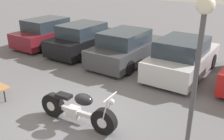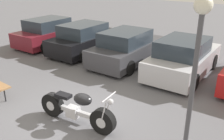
{
  "view_description": "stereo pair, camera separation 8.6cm",
  "coord_description": "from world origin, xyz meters",
  "px_view_note": "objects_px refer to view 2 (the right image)",
  "views": [
    {
      "loc": [
        4.35,
        -4.51,
        3.85
      ],
      "look_at": [
        0.1,
        1.75,
        0.85
      ],
      "focal_mm": 40.0,
      "sensor_mm": 36.0,
      "label": 1
    },
    {
      "loc": [
        4.42,
        -4.46,
        3.85
      ],
      "look_at": [
        0.1,
        1.75,
        0.85
      ],
      "focal_mm": 40.0,
      "sensor_mm": 36.0,
      "label": 2
    }
  ],
  "objects_px": {
    "parked_car_maroon": "(51,33)",
    "lamp_post": "(196,57)",
    "parked_car_silver": "(183,58)",
    "parked_car_dark_grey": "(127,48)",
    "motorcycle": "(76,109)",
    "parked_car_black": "(86,39)"
  },
  "relations": [
    {
      "from": "motorcycle",
      "to": "parked_car_black",
      "type": "height_order",
      "value": "parked_car_black"
    },
    {
      "from": "parked_car_black",
      "to": "parked_car_silver",
      "type": "height_order",
      "value": "same"
    },
    {
      "from": "motorcycle",
      "to": "parked_car_silver",
      "type": "bearing_deg",
      "value": 77.64
    },
    {
      "from": "lamp_post",
      "to": "parked_car_black",
      "type": "bearing_deg",
      "value": 143.31
    },
    {
      "from": "parked_car_maroon",
      "to": "parked_car_dark_grey",
      "type": "bearing_deg",
      "value": -1.2
    },
    {
      "from": "parked_car_maroon",
      "to": "parked_car_silver",
      "type": "distance_m",
      "value": 7.61
    },
    {
      "from": "parked_car_black",
      "to": "parked_car_dark_grey",
      "type": "bearing_deg",
      "value": -3.05
    },
    {
      "from": "parked_car_maroon",
      "to": "lamp_post",
      "type": "xyz_separation_m",
      "value": [
        9.49,
        -5.15,
        1.82
      ]
    },
    {
      "from": "motorcycle",
      "to": "parked_car_black",
      "type": "relative_size",
      "value": 0.57
    },
    {
      "from": "motorcycle",
      "to": "parked_car_black",
      "type": "distance_m",
      "value": 6.46
    },
    {
      "from": "parked_car_maroon",
      "to": "parked_car_dark_grey",
      "type": "height_order",
      "value": "same"
    },
    {
      "from": "motorcycle",
      "to": "parked_car_maroon",
      "type": "xyz_separation_m",
      "value": [
        -6.51,
        5.06,
        0.24
      ]
    },
    {
      "from": "parked_car_maroon",
      "to": "motorcycle",
      "type": "bearing_deg",
      "value": -37.84
    },
    {
      "from": "parked_car_silver",
      "to": "parked_car_dark_grey",
      "type": "bearing_deg",
      "value": -178.18
    },
    {
      "from": "parked_car_dark_grey",
      "to": "lamp_post",
      "type": "distance_m",
      "value": 6.95
    },
    {
      "from": "parked_car_black",
      "to": "lamp_post",
      "type": "distance_m",
      "value": 8.86
    },
    {
      "from": "parked_car_dark_grey",
      "to": "parked_car_silver",
      "type": "bearing_deg",
      "value": 1.82
    },
    {
      "from": "parked_car_dark_grey",
      "to": "motorcycle",
      "type": "bearing_deg",
      "value": -73.84
    },
    {
      "from": "parked_car_black",
      "to": "lamp_post",
      "type": "relative_size",
      "value": 1.18
    },
    {
      "from": "lamp_post",
      "to": "parked_car_maroon",
      "type": "bearing_deg",
      "value": 151.5
    },
    {
      "from": "parked_car_silver",
      "to": "lamp_post",
      "type": "height_order",
      "value": "lamp_post"
    },
    {
      "from": "parked_car_silver",
      "to": "parked_car_maroon",
      "type": "bearing_deg",
      "value": 179.81
    }
  ]
}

